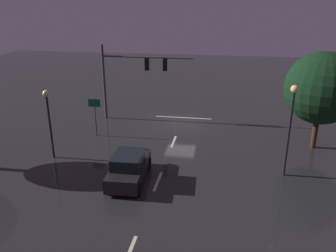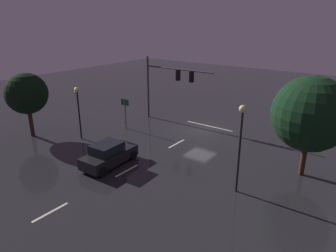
# 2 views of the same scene
# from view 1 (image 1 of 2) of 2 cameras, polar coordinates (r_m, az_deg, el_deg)

# --- Properties ---
(ground_plane) EXTENTS (80.00, 80.00, 0.00)m
(ground_plane) POSITION_cam_1_polar(r_m,az_deg,el_deg) (28.71, 2.18, 0.42)
(ground_plane) COLOR #232326
(traffic_signal_assembly) EXTENTS (7.69, 0.47, 6.41)m
(traffic_signal_assembly) POSITION_cam_1_polar(r_m,az_deg,el_deg) (28.79, -6.11, 9.22)
(traffic_signal_assembly) COLOR #383A3D
(traffic_signal_assembly) RESTS_ON ground_plane
(lane_dash_far) EXTENTS (0.16, 2.20, 0.01)m
(lane_dash_far) POSITION_cam_1_polar(r_m,az_deg,el_deg) (25.01, 0.96, -2.63)
(lane_dash_far) COLOR beige
(lane_dash_far) RESTS_ON ground_plane
(lane_dash_mid) EXTENTS (0.16, 2.20, 0.01)m
(lane_dash_mid) POSITION_cam_1_polar(r_m,az_deg,el_deg) (19.70, -1.73, -9.30)
(lane_dash_mid) COLOR beige
(lane_dash_mid) RESTS_ON ground_plane
(stop_bar) EXTENTS (5.00, 0.16, 0.01)m
(stop_bar) POSITION_cam_1_polar(r_m,az_deg,el_deg) (30.20, 2.58, 1.43)
(stop_bar) COLOR beige
(stop_bar) RESTS_ON ground_plane
(car_approaching) EXTENTS (2.08, 4.44, 1.70)m
(car_approaching) POSITION_cam_1_polar(r_m,az_deg,el_deg) (19.62, -6.57, -6.94)
(car_approaching) COLOR black
(car_approaching) RESTS_ON ground_plane
(street_lamp_left_kerb) EXTENTS (0.44, 0.44, 5.46)m
(street_lamp_left_kerb) POSITION_cam_1_polar(r_m,az_deg,el_deg) (20.09, 20.03, 1.82)
(street_lamp_left_kerb) COLOR black
(street_lamp_left_kerb) RESTS_ON ground_plane
(street_lamp_right_kerb) EXTENTS (0.44, 0.44, 4.58)m
(street_lamp_right_kerb) POSITION_cam_1_polar(r_m,az_deg,el_deg) (22.67, -19.51, 2.46)
(street_lamp_right_kerb) COLOR black
(street_lamp_right_kerb) RESTS_ON ground_plane
(route_sign) EXTENTS (0.90, 0.09, 2.97)m
(route_sign) POSITION_cam_1_polar(r_m,az_deg,el_deg) (26.01, -12.23, 2.80)
(route_sign) COLOR #383A3D
(route_sign) RESTS_ON ground_plane
(tree_left_near) EXTENTS (4.87, 4.87, 6.72)m
(tree_left_near) POSITION_cam_1_polar(r_m,az_deg,el_deg) (24.88, 24.46, 5.79)
(tree_left_near) COLOR #382314
(tree_left_near) RESTS_ON ground_plane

